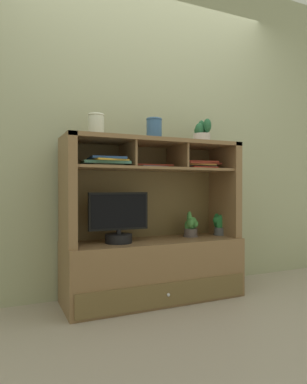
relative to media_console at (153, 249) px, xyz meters
The scene contains 12 objects.
floor_plane 0.39m from the media_console, 90.00° to the right, with size 6.00×6.00×0.02m, color #A89B8B.
back_wall 1.05m from the media_console, 90.00° to the left, with size 6.00×0.02×2.80m, color #A4A882.
media_console is the anchor object (origin of this frame).
tv_monitor 0.37m from the media_console, behind, with size 0.45×0.20×0.37m.
potted_orchid 0.38m from the media_console, ahead, with size 0.13×0.13×0.21m.
potted_fern 0.65m from the media_console, ahead, with size 0.12×0.11×0.18m.
magazine_stack_left 0.77m from the media_console, behind, with size 0.34×0.29×0.06m.
magazine_stack_centre 0.64m from the media_console, behind, with size 0.34×0.20×0.02m.
magazine_stack_right 0.78m from the media_console, ahead, with size 0.36×0.30×0.06m.
potted_succulent 1.03m from the media_console, ahead, with size 0.16×0.16×0.20m.
ceramic_vase 1.03m from the media_console, behind, with size 0.12×0.12×0.17m.
accent_vase 0.92m from the media_console, 90.00° to the right, with size 0.12×0.12×0.17m.
Camera 1 is at (-1.09, -2.40, 0.86)m, focal length 32.04 mm.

